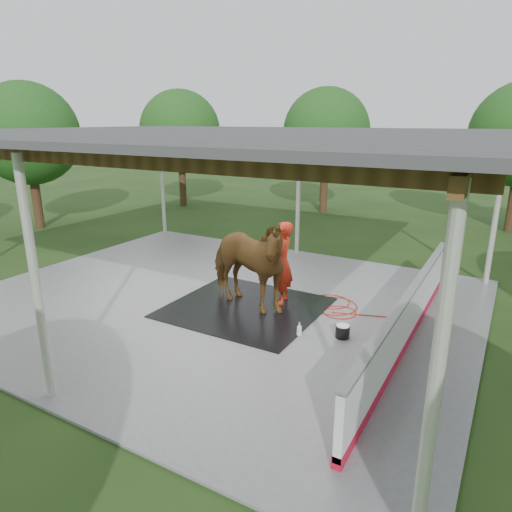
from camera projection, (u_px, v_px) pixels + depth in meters
The scene contains 12 objects.
ground at pixel (217, 301), 11.33m from camera, with size 100.00×100.00×0.00m, color #1E3814.
concrete_slab at pixel (217, 300), 11.32m from camera, with size 12.00×10.00×0.05m, color slate.
pavilion_structure at pixel (212, 137), 10.19m from camera, with size 12.60×10.60×4.05m.
dasher_board at pixel (409, 318), 8.96m from camera, with size 0.16×8.00×1.15m.
tree_belt at pixel (245, 144), 10.84m from camera, with size 28.00×28.00×5.80m.
rubber_mat at pixel (245, 307), 10.81m from camera, with size 3.42×3.20×0.03m, color black.
horse at pixel (245, 263), 10.49m from camera, with size 1.18×2.59×2.19m, color brown.
handler at pixel (282, 263), 10.85m from camera, with size 0.73×0.48×2.01m, color red.
wash_bucket at pixel (343, 331), 9.31m from camera, with size 0.29×0.29×0.27m.
soap_bottle_a at pixel (299, 329), 9.38m from camera, with size 0.11×0.11×0.29m, color silver.
soap_bottle_b at pixel (366, 347), 8.74m from camera, with size 0.09×0.09×0.20m, color #338CD8.
hose_coil at pixel (334, 306), 10.91m from camera, with size 2.24×1.35×0.02m.
Camera 1 is at (6.09, -8.64, 4.34)m, focal length 32.00 mm.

